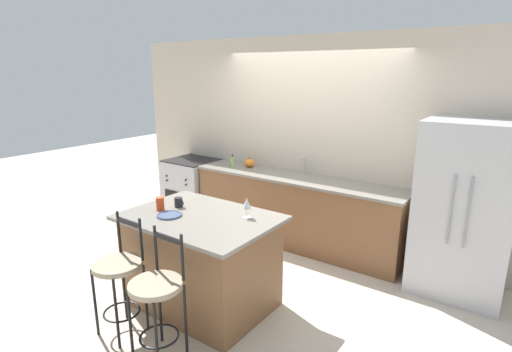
{
  "coord_description": "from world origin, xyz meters",
  "views": [
    {
      "loc": [
        2.46,
        -4.02,
        2.26
      ],
      "look_at": [
        -0.01,
        -0.54,
        1.13
      ],
      "focal_mm": 28.0,
      "sensor_mm": 36.0,
      "label": 1
    }
  ],
  "objects_px": {
    "pumpkin_decoration": "(249,163)",
    "refrigerator": "(465,210)",
    "bar_stool_far": "(157,296)",
    "soap_bottle": "(233,162)",
    "tumbler_cup": "(160,204)",
    "coffee_mug": "(179,202)",
    "wine_glass": "(247,204)",
    "oven_range": "(193,188)",
    "bar_stool_near": "(119,275)",
    "dinner_plate": "(169,215)"
  },
  "relations": [
    {
      "from": "pumpkin_decoration",
      "to": "refrigerator",
      "type": "bearing_deg",
      "value": -2.92
    },
    {
      "from": "bar_stool_far",
      "to": "soap_bottle",
      "type": "xyz_separation_m",
      "value": [
        -1.26,
        2.53,
        0.44
      ]
    },
    {
      "from": "tumbler_cup",
      "to": "pumpkin_decoration",
      "type": "bearing_deg",
      "value": 100.22
    },
    {
      "from": "coffee_mug",
      "to": "tumbler_cup",
      "type": "relative_size",
      "value": 0.87
    },
    {
      "from": "wine_glass",
      "to": "coffee_mug",
      "type": "height_order",
      "value": "wine_glass"
    },
    {
      "from": "oven_range",
      "to": "tumbler_cup",
      "type": "relative_size",
      "value": 7.07
    },
    {
      "from": "oven_range",
      "to": "bar_stool_far",
      "type": "xyz_separation_m",
      "value": [
        2.07,
        -2.53,
        0.1
      ]
    },
    {
      "from": "refrigerator",
      "to": "bar_stool_near",
      "type": "height_order",
      "value": "refrigerator"
    },
    {
      "from": "coffee_mug",
      "to": "tumbler_cup",
      "type": "height_order",
      "value": "tumbler_cup"
    },
    {
      "from": "bar_stool_near",
      "to": "refrigerator",
      "type": "bearing_deg",
      "value": 47.4
    },
    {
      "from": "oven_range",
      "to": "coffee_mug",
      "type": "height_order",
      "value": "coffee_mug"
    },
    {
      "from": "bar_stool_far",
      "to": "pumpkin_decoration",
      "type": "relative_size",
      "value": 7.1
    },
    {
      "from": "pumpkin_decoration",
      "to": "bar_stool_near",
      "type": "bearing_deg",
      "value": -78.65
    },
    {
      "from": "refrigerator",
      "to": "bar_stool_near",
      "type": "distance_m",
      "value": 3.38
    },
    {
      "from": "tumbler_cup",
      "to": "bar_stool_near",
      "type": "bearing_deg",
      "value": -75.27
    },
    {
      "from": "wine_glass",
      "to": "tumbler_cup",
      "type": "distance_m",
      "value": 0.89
    },
    {
      "from": "bar_stool_near",
      "to": "bar_stool_far",
      "type": "distance_m",
      "value": 0.53
    },
    {
      "from": "refrigerator",
      "to": "bar_stool_near",
      "type": "relative_size",
      "value": 1.69
    },
    {
      "from": "refrigerator",
      "to": "wine_glass",
      "type": "xyz_separation_m",
      "value": [
        -1.62,
        -1.5,
        0.16
      ]
    },
    {
      "from": "soap_bottle",
      "to": "bar_stool_near",
      "type": "bearing_deg",
      "value": -73.64
    },
    {
      "from": "pumpkin_decoration",
      "to": "bar_stool_far",
      "type": "bearing_deg",
      "value": -68.36
    },
    {
      "from": "dinner_plate",
      "to": "tumbler_cup",
      "type": "distance_m",
      "value": 0.22
    },
    {
      "from": "tumbler_cup",
      "to": "soap_bottle",
      "type": "relative_size",
      "value": 0.73
    },
    {
      "from": "tumbler_cup",
      "to": "soap_bottle",
      "type": "distance_m",
      "value": 1.93
    },
    {
      "from": "dinner_plate",
      "to": "tumbler_cup",
      "type": "relative_size",
      "value": 1.83
    },
    {
      "from": "coffee_mug",
      "to": "bar_stool_near",
      "type": "bearing_deg",
      "value": -83.79
    },
    {
      "from": "refrigerator",
      "to": "dinner_plate",
      "type": "height_order",
      "value": "refrigerator"
    },
    {
      "from": "wine_glass",
      "to": "soap_bottle",
      "type": "relative_size",
      "value": 1.09
    },
    {
      "from": "soap_bottle",
      "to": "tumbler_cup",
      "type": "bearing_deg",
      "value": -73.07
    },
    {
      "from": "tumbler_cup",
      "to": "pumpkin_decoration",
      "type": "xyz_separation_m",
      "value": [
        -0.36,
        1.97,
        -0.01
      ]
    },
    {
      "from": "bar_stool_far",
      "to": "tumbler_cup",
      "type": "height_order",
      "value": "bar_stool_far"
    },
    {
      "from": "coffee_mug",
      "to": "pumpkin_decoration",
      "type": "height_order",
      "value": "pumpkin_decoration"
    },
    {
      "from": "oven_range",
      "to": "pumpkin_decoration",
      "type": "distance_m",
      "value": 1.15
    },
    {
      "from": "bar_stool_near",
      "to": "pumpkin_decoration",
      "type": "xyz_separation_m",
      "value": [
        -0.53,
        2.62,
        0.43
      ]
    },
    {
      "from": "coffee_mug",
      "to": "tumbler_cup",
      "type": "distance_m",
      "value": 0.19
    },
    {
      "from": "wine_glass",
      "to": "pumpkin_decoration",
      "type": "xyz_separation_m",
      "value": [
        -1.18,
        1.65,
        -0.08
      ]
    },
    {
      "from": "bar_stool_near",
      "to": "bar_stool_far",
      "type": "xyz_separation_m",
      "value": [
        0.53,
        -0.04,
        0.0
      ]
    },
    {
      "from": "refrigerator",
      "to": "dinner_plate",
      "type": "xyz_separation_m",
      "value": [
        -2.25,
        -1.89,
        0.04
      ]
    },
    {
      "from": "bar_stool_far",
      "to": "tumbler_cup",
      "type": "bearing_deg",
      "value": 135.6
    },
    {
      "from": "oven_range",
      "to": "tumbler_cup",
      "type": "distance_m",
      "value": 2.37
    },
    {
      "from": "pumpkin_decoration",
      "to": "soap_bottle",
      "type": "xyz_separation_m",
      "value": [
        -0.21,
        -0.13,
        0.02
      ]
    },
    {
      "from": "bar_stool_near",
      "to": "coffee_mug",
      "type": "xyz_separation_m",
      "value": [
        -0.09,
        0.82,
        0.42
      ]
    },
    {
      "from": "oven_range",
      "to": "bar_stool_far",
      "type": "distance_m",
      "value": 3.27
    },
    {
      "from": "refrigerator",
      "to": "coffee_mug",
      "type": "height_order",
      "value": "refrigerator"
    },
    {
      "from": "refrigerator",
      "to": "oven_range",
      "type": "relative_size",
      "value": 1.95
    },
    {
      "from": "oven_range",
      "to": "pumpkin_decoration",
      "type": "relative_size",
      "value": 6.15
    },
    {
      "from": "bar_stool_far",
      "to": "pumpkin_decoration",
      "type": "distance_m",
      "value": 2.89
    },
    {
      "from": "wine_glass",
      "to": "refrigerator",
      "type": "bearing_deg",
      "value": 42.84
    },
    {
      "from": "bar_stool_near",
      "to": "pumpkin_decoration",
      "type": "height_order",
      "value": "pumpkin_decoration"
    },
    {
      "from": "refrigerator",
      "to": "oven_range",
      "type": "distance_m",
      "value": 3.85
    }
  ]
}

